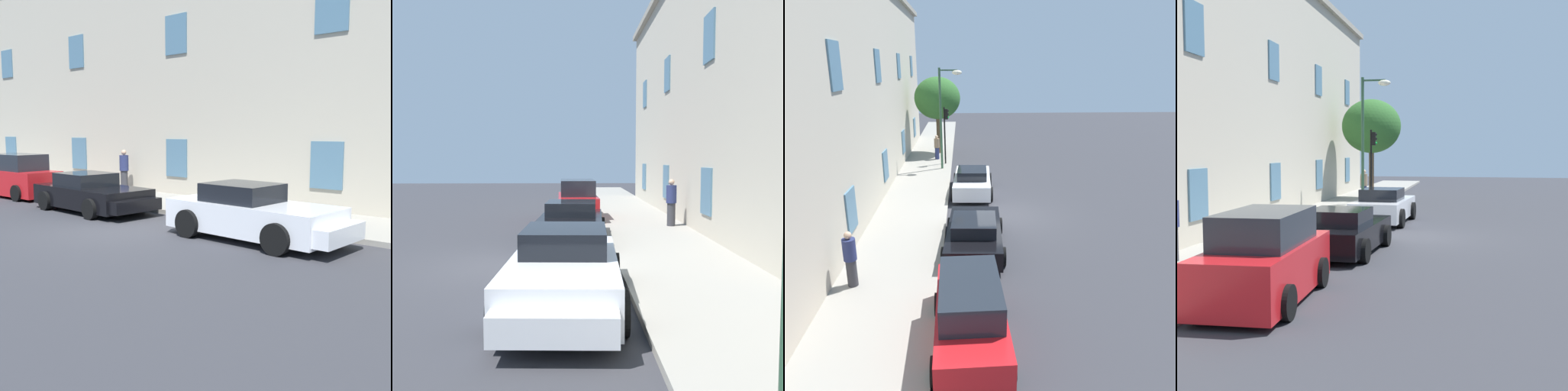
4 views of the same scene
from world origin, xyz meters
The scene contains 11 objects.
ground_plane centered at (0.00, 0.00, 0.00)m, with size 80.00×80.00×0.00m, color #333338.
sidewalk centered at (0.00, 4.20, 0.07)m, with size 60.00×3.21×0.14m, color gray.
building_facade centered at (0.00, 7.89, 5.35)m, with size 40.38×4.68×10.68m.
sportscar_red_lead centered at (-2.96, 1.46, 0.57)m, with size 4.76×2.33×1.27m.
sportscar_yellow_flank centered at (3.60, 1.35, 0.62)m, with size 4.74×2.22×1.38m.
hatchback_parked centered at (-8.32, 1.74, 0.80)m, with size 4.03×1.86×1.75m.
tree_near_kerb centered at (12.85, 3.62, 4.16)m, with size 3.32×3.32×5.54m.
traffic_light centered at (9.46, 2.93, 2.68)m, with size 0.22×0.36×3.73m.
street_lamp centered at (8.16, 2.77, 4.35)m, with size 0.44×1.42×6.16m.
pedestrian_admiring centered at (-5.75, 5.20, 1.03)m, with size 0.51×0.51×1.74m.
pedestrian_strolling centered at (10.79, 3.64, 0.99)m, with size 0.49×0.49×1.68m.
Camera 3 is at (-16.06, 1.86, 6.39)m, focal length 35.51 mm.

